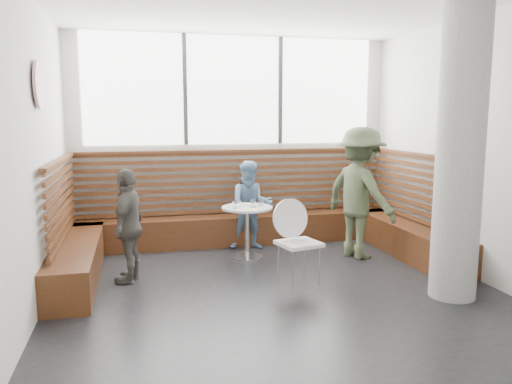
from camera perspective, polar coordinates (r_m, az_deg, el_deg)
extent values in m
cube|color=silver|center=(5.47, 2.47, 4.69)|extent=(5.00, 5.00, 3.20)
cube|color=black|center=(5.80, 2.37, -11.24)|extent=(5.00, 5.00, 0.01)
cube|color=white|center=(7.88, -2.58, 11.53)|extent=(4.50, 0.02, 1.65)
cube|color=#3F3F42|center=(7.75, -8.11, 11.50)|extent=(0.06, 0.04, 1.65)
cube|color=#3F3F42|center=(8.04, 2.80, 11.47)|extent=(0.06, 0.04, 1.65)
cube|color=#412210|center=(7.84, -2.15, -4.27)|extent=(5.00, 0.50, 0.45)
cube|color=#412210|center=(6.77, -19.53, -6.87)|extent=(0.50, 2.50, 0.45)
cube|color=#412210|center=(7.71, 16.09, -4.84)|extent=(0.50, 2.50, 0.45)
cube|color=#472411|center=(7.88, -2.43, 1.15)|extent=(4.88, 0.08, 0.98)
cube|color=#472411|center=(6.64, -21.30, -0.85)|extent=(0.08, 2.38, 0.98)
cube|color=#472411|center=(7.66, 17.42, 0.54)|extent=(0.08, 2.38, 0.98)
cylinder|color=gray|center=(5.75, 22.30, 4.24)|extent=(0.50, 0.50, 3.20)
cylinder|color=white|center=(5.73, -23.58, 11.17)|extent=(0.03, 0.50, 0.50)
cylinder|color=silver|center=(7.10, -1.01, -7.41)|extent=(0.45, 0.45, 0.02)
cylinder|color=silver|center=(7.01, -1.02, -4.63)|extent=(0.07, 0.07, 0.70)
cylinder|color=#B7B7BA|center=(6.94, -1.02, -1.81)|extent=(0.71, 0.71, 0.03)
cube|color=white|center=(5.94, 4.93, -5.90)|extent=(0.45, 0.43, 0.04)
cylinder|color=white|center=(6.06, 4.37, -2.97)|extent=(0.48, 0.11, 0.47)
cylinder|color=silver|center=(5.81, 3.66, -8.83)|extent=(0.02, 0.02, 0.47)
cylinder|color=silver|center=(5.93, 7.10, -8.53)|extent=(0.02, 0.02, 0.47)
cylinder|color=silver|center=(6.11, 2.75, -7.95)|extent=(0.02, 0.02, 0.47)
cylinder|color=silver|center=(6.22, 6.04, -7.69)|extent=(0.02, 0.02, 0.47)
imported|color=#485337|center=(7.11, 11.80, -0.11)|extent=(1.06, 1.35, 1.83)
imported|color=#668BB0|center=(7.45, -0.58, -1.53)|extent=(0.71, 0.59, 1.32)
imported|color=#53504B|center=(6.17, -14.34, -3.72)|extent=(0.56, 0.87, 1.37)
cylinder|color=white|center=(7.02, -2.24, -1.53)|extent=(0.19, 0.19, 0.01)
cylinder|color=white|center=(7.07, -1.01, -1.44)|extent=(0.19, 0.19, 0.01)
cylinder|color=white|center=(6.83, -2.43, -1.43)|extent=(0.06, 0.06, 0.10)
cylinder|color=white|center=(6.90, -0.33, -1.26)|extent=(0.07, 0.07, 0.12)
cylinder|color=white|center=(7.01, 0.57, -1.16)|extent=(0.07, 0.07, 0.10)
cube|color=#A5C64C|center=(6.76, -0.50, -1.95)|extent=(0.22, 0.19, 0.00)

